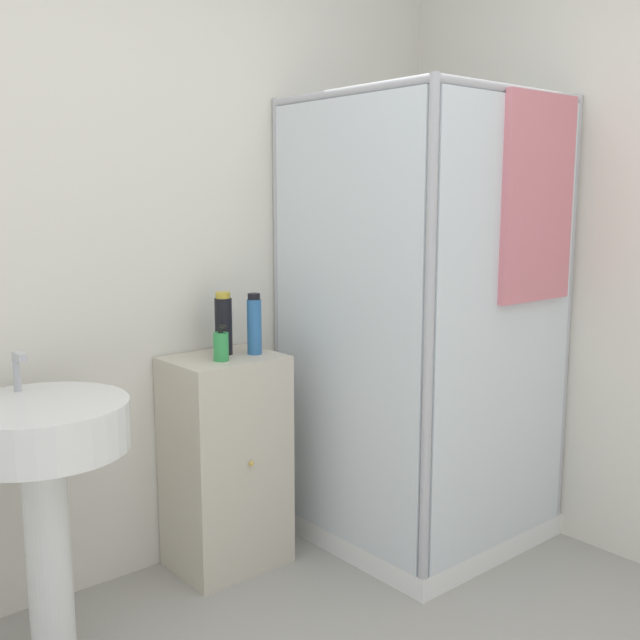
# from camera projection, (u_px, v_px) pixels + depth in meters

# --- Properties ---
(wall_back) EXTENTS (6.40, 0.06, 2.50)m
(wall_back) POSITION_uv_depth(u_px,v_px,m) (95.00, 255.00, 2.71)
(wall_back) COLOR silver
(wall_back) RESTS_ON ground_plane
(shower_enclosure) EXTENTS (0.90, 0.93, 1.86)m
(shower_enclosure) POSITION_uv_depth(u_px,v_px,m) (426.00, 422.00, 3.15)
(shower_enclosure) COLOR white
(shower_enclosure) RESTS_ON ground_plane
(vanity_cabinet) EXTENTS (0.43, 0.36, 0.85)m
(vanity_cabinet) POSITION_uv_depth(u_px,v_px,m) (226.00, 462.00, 2.95)
(vanity_cabinet) COLOR beige
(vanity_cabinet) RESTS_ON ground_plane
(sink) EXTENTS (0.54, 0.54, 0.97)m
(sink) POSITION_uv_depth(u_px,v_px,m) (42.00, 457.00, 2.31)
(sink) COLOR white
(sink) RESTS_ON ground_plane
(soap_dispenser) EXTENTS (0.06, 0.06, 0.14)m
(soap_dispenser) POSITION_uv_depth(u_px,v_px,m) (221.00, 346.00, 2.80)
(soap_dispenser) COLOR green
(soap_dispenser) RESTS_ON vanity_cabinet
(shampoo_bottle_tall_black) EXTENTS (0.07, 0.07, 0.25)m
(shampoo_bottle_tall_black) POSITION_uv_depth(u_px,v_px,m) (223.00, 324.00, 2.91)
(shampoo_bottle_tall_black) COLOR black
(shampoo_bottle_tall_black) RESTS_ON vanity_cabinet
(shampoo_bottle_blue) EXTENTS (0.06, 0.06, 0.24)m
(shampoo_bottle_blue) POSITION_uv_depth(u_px,v_px,m) (254.00, 325.00, 2.92)
(shampoo_bottle_blue) COLOR #2D66A3
(shampoo_bottle_blue) RESTS_ON vanity_cabinet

